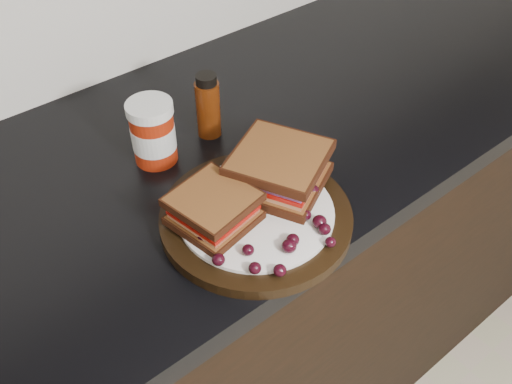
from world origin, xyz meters
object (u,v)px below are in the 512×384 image
Objects in this scene: sandwich_left at (214,209)px; condiment_jar at (153,132)px; oil_bottle at (208,105)px; plate at (256,218)px.

sandwich_left is 0.96× the size of condiment_jar.
sandwich_left is 0.24m from oil_bottle.
plate is 0.23m from oil_bottle.
sandwich_left is at bearing -96.63° from condiment_jar.
plate is 0.07m from sandwich_left.
condiment_jar reaches higher than sandwich_left.
condiment_jar is at bearing -179.04° from oil_bottle.
plate is 0.22m from condiment_jar.
sandwich_left is at bearing -123.76° from oil_bottle.
plate is 2.58× the size of condiment_jar.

